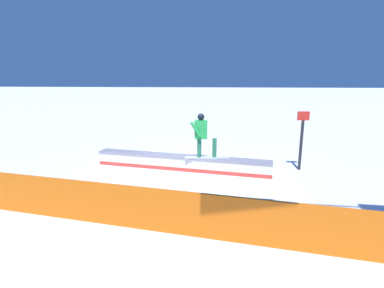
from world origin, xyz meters
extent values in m
plane|color=white|center=(0.00, 0.00, 0.00)|extent=(120.00, 120.00, 0.00)
cube|color=white|center=(0.00, 0.00, 0.26)|extent=(5.98, 1.60, 0.51)
cube|color=red|center=(0.00, 0.00, 0.13)|extent=(5.99, 1.61, 0.12)
cube|color=gray|center=(0.00, 0.00, 0.53)|extent=(5.99, 1.66, 0.04)
cube|color=silver|center=(-0.86, 0.17, 0.56)|extent=(1.47, 0.43, 0.01)
cylinder|color=#2B7850|center=(-0.61, 0.20, 0.88)|extent=(0.15, 0.15, 0.63)
cylinder|color=#2B7850|center=(-1.11, 0.14, 0.88)|extent=(0.15, 0.15, 0.63)
cube|color=green|center=(-0.66, 0.19, 1.50)|extent=(0.42, 0.28, 0.60)
sphere|color=black|center=(-0.66, 0.19, 1.91)|extent=(0.22, 0.22, 0.22)
cylinder|color=green|center=(-0.50, 0.38, 1.53)|extent=(0.36, 0.13, 0.52)
cylinder|color=green|center=(-0.74, 0.02, 1.53)|extent=(0.22, 0.11, 0.56)
cube|color=orange|center=(0.00, 4.07, 0.48)|extent=(9.02, 1.86, 0.96)
cylinder|color=#262628|center=(-4.07, -0.44, 0.86)|extent=(0.10, 0.10, 1.73)
cube|color=red|center=(-4.07, -0.44, 1.88)|extent=(0.40, 0.04, 0.30)
camera|label=1|loc=(-1.00, 9.84, 3.29)|focal=28.36mm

